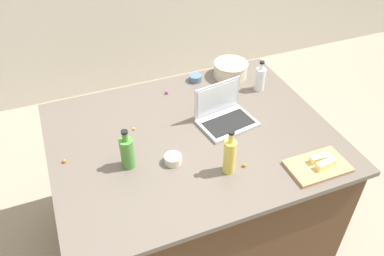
% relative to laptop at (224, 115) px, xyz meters
% --- Properties ---
extents(ground_plane, '(12.00, 12.00, 0.00)m').
position_rel_laptop_xyz_m(ground_plane, '(-0.22, -0.05, -0.95)').
color(ground_plane, gray).
extents(island_counter, '(1.55, 1.23, 0.90)m').
position_rel_laptop_xyz_m(island_counter, '(-0.22, -0.05, -0.50)').
color(island_counter, '#4C331E').
rests_on(island_counter, ground).
extents(laptop, '(0.34, 0.28, 0.22)m').
position_rel_laptop_xyz_m(laptop, '(0.00, 0.00, 0.00)').
color(laptop, '#B7B7BC').
rests_on(laptop, island_counter).
extents(mixing_bowl_large, '(0.23, 0.23, 0.10)m').
position_rel_laptop_xyz_m(mixing_bowl_large, '(0.25, 0.43, 0.01)').
color(mixing_bowl_large, beige).
rests_on(mixing_bowl_large, island_counter).
extents(bottle_vinegar, '(0.07, 0.07, 0.20)m').
position_rel_laptop_xyz_m(bottle_vinegar, '(0.35, 0.22, 0.03)').
color(bottle_vinegar, white).
rests_on(bottle_vinegar, island_counter).
extents(bottle_olive, '(0.07, 0.07, 0.23)m').
position_rel_laptop_xyz_m(bottle_olive, '(-0.60, -0.15, 0.04)').
color(bottle_olive, '#4C8C38').
rests_on(bottle_olive, island_counter).
extents(bottle_oil, '(0.06, 0.06, 0.25)m').
position_rel_laptop_xyz_m(bottle_oil, '(-0.15, -0.37, 0.06)').
color(bottle_oil, '#DBC64C').
rests_on(bottle_oil, island_counter).
extents(cutting_board, '(0.30, 0.19, 0.02)m').
position_rel_laptop_xyz_m(cutting_board, '(0.28, -0.52, -0.04)').
color(cutting_board, tan).
rests_on(cutting_board, island_counter).
extents(butter_stick_left, '(0.11, 0.05, 0.04)m').
position_rel_laptop_xyz_m(butter_stick_left, '(0.30, -0.54, -0.01)').
color(butter_stick_left, '#F4E58C').
rests_on(butter_stick_left, cutting_board).
extents(butter_stick_right, '(0.11, 0.04, 0.04)m').
position_rel_laptop_xyz_m(butter_stick_right, '(0.30, -0.49, -0.01)').
color(butter_stick_right, '#F4E58C').
rests_on(butter_stick_right, cutting_board).
extents(ramekin_small, '(0.08, 0.08, 0.04)m').
position_rel_laptop_xyz_m(ramekin_small, '(0.01, 0.46, -0.03)').
color(ramekin_small, slate).
rests_on(ramekin_small, island_counter).
extents(ramekin_medium, '(0.09, 0.09, 0.04)m').
position_rel_laptop_xyz_m(ramekin_medium, '(-0.39, -0.21, -0.02)').
color(ramekin_medium, beige).
rests_on(ramekin_medium, island_counter).
extents(candy_0, '(0.02, 0.02, 0.02)m').
position_rel_laptop_xyz_m(candy_0, '(-0.91, -0.00, -0.04)').
color(candy_0, orange).
rests_on(candy_0, island_counter).
extents(candy_1, '(0.02, 0.02, 0.02)m').
position_rel_laptop_xyz_m(candy_1, '(-0.21, 0.39, -0.04)').
color(candy_1, '#CC3399').
rests_on(candy_1, island_counter).
extents(candy_2, '(0.02, 0.02, 0.02)m').
position_rel_laptop_xyz_m(candy_2, '(-0.06, -0.37, -0.04)').
color(candy_2, orange).
rests_on(candy_2, island_counter).
extents(candy_3, '(0.01, 0.01, 0.01)m').
position_rel_laptop_xyz_m(candy_3, '(-0.51, 0.12, -0.04)').
color(candy_3, yellow).
rests_on(candy_3, island_counter).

